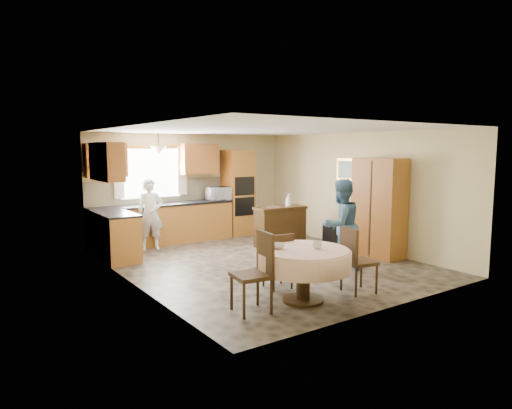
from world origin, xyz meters
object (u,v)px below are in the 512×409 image
object	(u,v)px
chair_left	(257,268)
chair_back	(280,258)
dining_table	(303,260)
person_sink	(150,214)
person_dining	(341,225)
chair_right	(355,257)
cupboard	(379,208)
oven_tower	(238,193)
sideboard	(280,228)

from	to	relation	value
chair_left	chair_back	world-z (taller)	chair_left
dining_table	chair_left	world-z (taller)	chair_left
chair_left	chair_back	distance (m)	1.04
person_sink	person_dining	xyz separation A→B (m)	(2.11, -3.55, 0.05)
chair_right	chair_left	bearing A→B (deg)	93.77
dining_table	person_sink	world-z (taller)	person_sink
person_sink	chair_back	bearing A→B (deg)	-67.20
chair_right	person_dining	distance (m)	1.28
person_dining	cupboard	bearing A→B (deg)	-164.24
chair_right	person_dining	size ratio (longest dim) A/B	0.61
dining_table	chair_right	world-z (taller)	chair_right
chair_back	person_dining	xyz separation A→B (m)	(1.52, 0.23, 0.34)
oven_tower	sideboard	size ratio (longest dim) A/B	1.83
chair_back	cupboard	bearing A→B (deg)	-161.66
cupboard	chair_right	world-z (taller)	cupboard
chair_back	sideboard	bearing A→B (deg)	-120.78
sideboard	person_sink	bearing A→B (deg)	156.05
sideboard	chair_right	world-z (taller)	chair_right
cupboard	dining_table	world-z (taller)	cupboard
person_dining	oven_tower	bearing A→B (deg)	-93.89
cupboard	chair_right	xyz separation A→B (m)	(-2.14, -1.39, -0.43)
sideboard	person_sink	world-z (taller)	person_sink
chair_left	dining_table	bearing A→B (deg)	94.09
person_sink	chair_left	bearing A→B (deg)	-79.36
oven_tower	chair_back	size ratio (longest dim) A/B	2.45
chair_left	sideboard	bearing A→B (deg)	146.12
chair_back	person_dining	world-z (taller)	person_dining
sideboard	chair_left	world-z (taller)	chair_left
cupboard	chair_back	bearing A→B (deg)	-168.41
cupboard	chair_right	size ratio (longest dim) A/B	1.98
sideboard	dining_table	bearing A→B (deg)	-119.05
chair_back	person_sink	bearing A→B (deg)	-74.42
sideboard	chair_left	distance (m)	4.14
chair_left	chair_back	bearing A→B (deg)	133.34
chair_right	person_dining	world-z (taller)	person_dining
cupboard	dining_table	bearing A→B (deg)	-157.51
cupboard	person_dining	bearing A→B (deg)	-165.43
cupboard	chair_back	distance (m)	3.04
oven_tower	chair_right	distance (m)	5.10
oven_tower	chair_right	bearing A→B (deg)	-102.22
oven_tower	chair_back	world-z (taller)	oven_tower
oven_tower	dining_table	bearing A→B (deg)	-112.09
sideboard	chair_left	size ratio (longest dim) A/B	1.09
chair_back	person_dining	bearing A→B (deg)	-164.50
dining_table	chair_left	xyz separation A→B (m)	(-0.75, 0.05, -0.00)
dining_table	person_sink	size ratio (longest dim) A/B	0.87
oven_tower	cupboard	size ratio (longest dim) A/B	1.08
sideboard	person_dining	world-z (taller)	person_dining
chair_back	person_dining	size ratio (longest dim) A/B	0.53
chair_back	chair_right	bearing A→B (deg)	141.99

